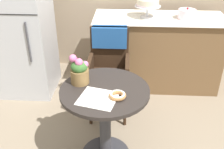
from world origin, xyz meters
name	(u,v)px	position (x,y,z in m)	size (l,w,h in m)	color
cafe_table	(105,111)	(0.00, 0.00, 0.51)	(0.72, 0.72, 0.72)	#282321
wicker_chair	(109,58)	(-0.01, 0.71, 0.64)	(0.42, 0.45, 0.95)	#332114
paper_napkin	(98,98)	(-0.04, -0.13, 0.72)	(0.28, 0.26, 0.00)	white
donut_front	(118,95)	(0.11, -0.11, 0.74)	(0.13, 0.13, 0.04)	#AD7542
flower_vase	(79,71)	(-0.21, 0.09, 0.83)	(0.15, 0.15, 0.25)	brown
display_counter	(157,52)	(0.55, 1.30, 0.45)	(1.56, 0.62, 0.90)	brown
tiered_cake_stand	(148,2)	(0.39, 1.30, 1.08)	(0.30, 0.30, 0.27)	silver
round_layer_cake	(187,14)	(0.85, 1.27, 0.95)	(0.20, 0.20, 0.13)	silver
refrigerator	(21,25)	(-1.05, 1.10, 0.85)	(0.64, 0.63, 1.70)	#B7BABF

